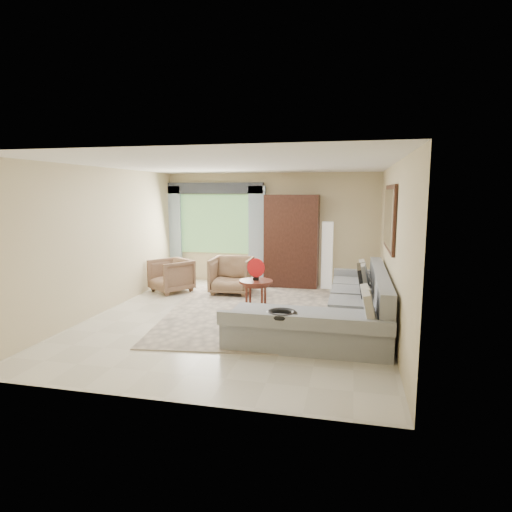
% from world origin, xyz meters
% --- Properties ---
extents(ground, '(6.00, 6.00, 0.00)m').
position_xyz_m(ground, '(0.00, 0.00, 0.00)').
color(ground, silver).
rests_on(ground, ground).
extents(area_rug, '(3.48, 4.35, 0.02)m').
position_xyz_m(area_rug, '(0.18, 0.41, 0.01)').
color(area_rug, '#C5B29B').
rests_on(area_rug, ground).
extents(sectional_sofa, '(2.30, 3.46, 0.90)m').
position_xyz_m(sectional_sofa, '(1.78, -0.18, 0.28)').
color(sectional_sofa, gray).
rests_on(sectional_sofa, ground).
extents(tv_screen, '(0.14, 0.74, 0.48)m').
position_xyz_m(tv_screen, '(2.05, 0.21, 0.72)').
color(tv_screen, black).
rests_on(tv_screen, sectional_sofa).
extents(garden_hose, '(0.43, 0.43, 0.09)m').
position_xyz_m(garden_hose, '(1.00, -1.40, 0.55)').
color(garden_hose, black).
rests_on(garden_hose, sectional_sofa).
extents(coffee_table, '(0.60, 0.60, 0.60)m').
position_xyz_m(coffee_table, '(0.24, 0.41, 0.32)').
color(coffee_table, '#461C12').
rests_on(coffee_table, ground).
extents(red_disc, '(0.34, 0.10, 0.34)m').
position_xyz_m(red_disc, '(0.24, 0.41, 0.83)').
color(red_disc, red).
rests_on(red_disc, coffee_table).
extents(armchair_left, '(1.08, 1.09, 0.72)m').
position_xyz_m(armchair_left, '(-1.94, 1.63, 0.36)').
color(armchair_left, '#7F6245').
rests_on(armchair_left, ground).
extents(armchair_right, '(0.88, 0.91, 0.79)m').
position_xyz_m(armchair_right, '(-0.60, 1.76, 0.39)').
color(armchair_right, olive).
rests_on(armchair_right, ground).
extents(potted_plant, '(0.61, 0.56, 0.58)m').
position_xyz_m(potted_plant, '(-2.41, 2.67, 0.29)').
color(potted_plant, '#999999').
rests_on(potted_plant, ground).
extents(armoire, '(1.20, 0.55, 2.10)m').
position_xyz_m(armoire, '(0.55, 2.72, 1.05)').
color(armoire, black).
rests_on(armoire, ground).
extents(floor_lamp, '(0.24, 0.24, 1.50)m').
position_xyz_m(floor_lamp, '(1.35, 2.78, 0.75)').
color(floor_lamp, silver).
rests_on(floor_lamp, ground).
extents(window, '(1.80, 0.04, 1.40)m').
position_xyz_m(window, '(-1.35, 2.97, 1.40)').
color(window, '#669E59').
rests_on(window, wall_back).
extents(curtain_left, '(0.40, 0.08, 2.30)m').
position_xyz_m(curtain_left, '(-2.40, 2.88, 1.15)').
color(curtain_left, '#9EB7CC').
rests_on(curtain_left, ground).
extents(curtain_right, '(0.40, 0.08, 2.30)m').
position_xyz_m(curtain_right, '(-0.30, 2.88, 1.15)').
color(curtain_right, '#9EB7CC').
rests_on(curtain_right, ground).
extents(valance, '(2.40, 0.12, 0.26)m').
position_xyz_m(valance, '(-1.35, 2.90, 2.25)').
color(valance, '#1E232D').
rests_on(valance, wall_back).
extents(wall_mirror, '(0.05, 1.70, 1.05)m').
position_xyz_m(wall_mirror, '(2.46, 0.35, 1.75)').
color(wall_mirror, black).
rests_on(wall_mirror, wall_right).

